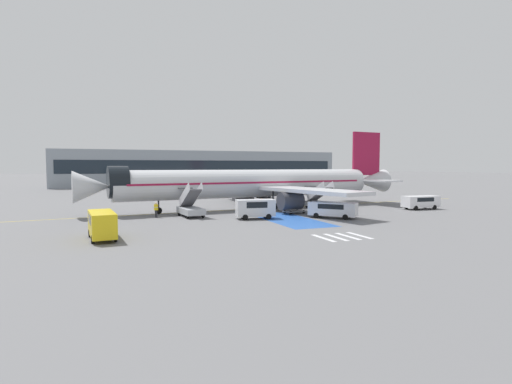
# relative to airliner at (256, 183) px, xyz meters

# --- Properties ---
(ground_plane) EXTENTS (600.00, 600.00, 0.00)m
(ground_plane) POSITION_rel_airliner_xyz_m (0.71, 0.44, -3.56)
(ground_plane) COLOR slate
(apron_leadline_yellow) EXTENTS (80.91, 7.65, 0.01)m
(apron_leadline_yellow) POSITION_rel_airliner_xyz_m (-0.67, -0.06, -3.56)
(apron_leadline_yellow) COLOR gold
(apron_leadline_yellow) RESTS_ON ground_plane
(apron_stand_patch_blue) EXTENTS (5.19, 13.52, 0.01)m
(apron_stand_patch_blue) POSITION_rel_airliner_xyz_m (-0.67, -11.96, -3.56)
(apron_stand_patch_blue) COLOR #2856A8
(apron_stand_patch_blue) RESTS_ON ground_plane
(apron_walkway_bar_0) EXTENTS (0.44, 3.60, 0.01)m
(apron_walkway_bar_0) POSITION_rel_airliner_xyz_m (-3.07, -23.54, -3.56)
(apron_walkway_bar_0) COLOR silver
(apron_walkway_bar_0) RESTS_ON ground_plane
(apron_walkway_bar_1) EXTENTS (0.44, 3.60, 0.01)m
(apron_walkway_bar_1) POSITION_rel_airliner_xyz_m (-1.87, -23.54, -3.56)
(apron_walkway_bar_1) COLOR silver
(apron_walkway_bar_1) RESTS_ON ground_plane
(apron_walkway_bar_2) EXTENTS (0.44, 3.60, 0.01)m
(apron_walkway_bar_2) POSITION_rel_airliner_xyz_m (-0.67, -23.54, -3.56)
(apron_walkway_bar_2) COLOR silver
(apron_walkway_bar_2) RESTS_ON ground_plane
(apron_walkway_bar_3) EXTENTS (0.44, 3.60, 0.01)m
(apron_walkway_bar_3) POSITION_rel_airliner_xyz_m (0.53, -23.54, -3.56)
(apron_walkway_bar_3) COLOR silver
(apron_walkway_bar_3) RESTS_ON ground_plane
(airliner) EXTENTS (47.42, 35.07, 11.47)m
(airliner) POSITION_rel_airliner_xyz_m (0.00, 0.00, 0.00)
(airliner) COLOR silver
(airliner) RESTS_ON ground_plane
(boarding_stairs_forward) EXTENTS (2.63, 5.38, 4.17)m
(boarding_stairs_forward) POSITION_rel_airliner_xyz_m (-10.46, -5.46, -2.55)
(boarding_stairs_forward) COLOR #ADB2BA
(boarding_stairs_forward) RESTS_ON ground_plane
(boarding_stairs_aft) EXTENTS (2.63, 5.38, 3.96)m
(boarding_stairs_aft) POSITION_rel_airliner_xyz_m (8.08, -3.75, -2.58)
(boarding_stairs_aft) COLOR #ADB2BA
(boarding_stairs_aft) RESTS_ON ground_plane
(fuel_tanker) EXTENTS (3.53, 9.94, 3.40)m
(fuel_tanker) POSITION_rel_airliner_xyz_m (8.58, 20.68, -1.85)
(fuel_tanker) COLOR #38383D
(fuel_tanker) RESTS_ON ground_plane
(service_van_0) EXTENTS (5.12, 5.31, 1.86)m
(service_van_0) POSITION_rel_airliner_xyz_m (4.52, -12.82, -2.43)
(service_van_0) COLOR silver
(service_van_0) RESTS_ON ground_plane
(service_van_1) EXTENTS (4.55, 2.45, 2.20)m
(service_van_1) POSITION_rel_airliner_xyz_m (-4.01, -10.12, -2.25)
(service_van_1) COLOR silver
(service_van_1) RESTS_ON ground_plane
(service_van_2) EXTENTS (5.19, 2.28, 1.85)m
(service_van_2) POSITION_rel_airliner_xyz_m (21.10, -8.96, -2.44)
(service_van_2) COLOR silver
(service_van_2) RESTS_ON ground_plane
(service_van_3) EXTENTS (2.29, 5.21, 2.27)m
(service_van_3) POSITION_rel_airliner_xyz_m (-20.30, -17.48, -2.21)
(service_van_3) COLOR yellow
(service_van_3) RESTS_ON ground_plane
(baggage_cart) EXTENTS (2.86, 2.02, 0.87)m
(baggage_cart) POSITION_rel_airliner_xyz_m (2.55, -6.88, -3.31)
(baggage_cart) COLOR gray
(baggage_cart) RESTS_ON ground_plane
(ground_crew_0) EXTENTS (0.33, 0.47, 1.65)m
(ground_crew_0) POSITION_rel_airliner_xyz_m (0.96, -3.35, -2.62)
(ground_crew_0) COLOR #2D2D33
(ground_crew_0) RESTS_ON ground_plane
(ground_crew_1) EXTENTS (0.45, 0.48, 1.61)m
(ground_crew_1) POSITION_rel_airliner_xyz_m (-1.93, -6.65, -2.64)
(ground_crew_1) COLOR black
(ground_crew_1) RESTS_ON ground_plane
(ground_crew_2) EXTENTS (0.31, 0.47, 1.76)m
(ground_crew_2) POSITION_rel_airliner_xyz_m (-0.51, -3.28, -2.55)
(ground_crew_2) COLOR #191E38
(ground_crew_2) RESTS_ON ground_plane
(ground_crew_3) EXTENTS (0.48, 0.45, 1.81)m
(ground_crew_3) POSITION_rel_airliner_xyz_m (-14.42, -4.99, -2.51)
(ground_crew_3) COLOR #2D2D33
(ground_crew_3) RESTS_ON ground_plane
(terminal_building) EXTENTS (85.65, 12.10, 10.57)m
(terminal_building) POSITION_rel_airliner_xyz_m (9.19, 69.70, 1.72)
(terminal_building) COLOR #89939E
(terminal_building) RESTS_ON ground_plane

